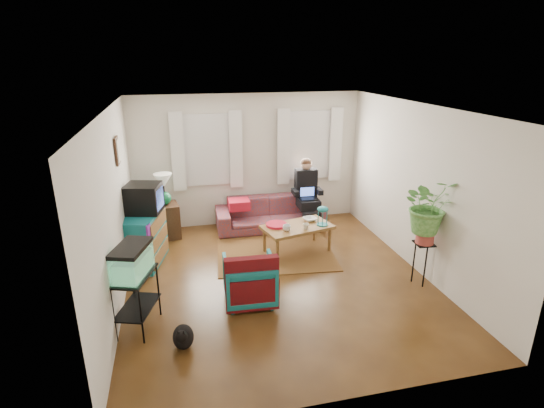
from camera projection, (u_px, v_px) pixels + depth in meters
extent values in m
cube|color=#4F2B14|center=(278.00, 279.00, 6.54)|extent=(4.50, 5.00, 0.01)
cube|color=white|center=(279.00, 108.00, 5.68)|extent=(4.50, 5.00, 0.01)
cube|color=silver|center=(248.00, 160.00, 8.41)|extent=(4.50, 0.01, 2.60)
cube|color=silver|center=(345.00, 287.00, 3.81)|extent=(4.50, 0.01, 2.60)
cube|color=silver|center=(114.00, 212.00, 5.63)|extent=(0.01, 5.00, 2.60)
cube|color=silver|center=(419.00, 189.00, 6.59)|extent=(0.01, 5.00, 2.60)
cube|color=white|center=(207.00, 150.00, 8.13)|extent=(1.08, 0.04, 1.38)
cube|color=white|center=(309.00, 145.00, 8.57)|extent=(1.08, 0.04, 1.38)
cube|color=white|center=(207.00, 151.00, 8.06)|extent=(1.36, 0.06, 1.50)
cube|color=white|center=(310.00, 146.00, 8.50)|extent=(1.36, 0.06, 1.50)
cube|color=#3D2616|center=(118.00, 151.00, 6.20)|extent=(0.04, 0.32, 0.40)
cube|color=maroon|center=(275.00, 253.00, 7.41)|extent=(2.16, 1.80, 0.01)
imported|color=brown|center=(270.00, 209.00, 8.36)|extent=(2.12, 0.90, 0.82)
cube|color=#3E2717|center=(167.00, 221.00, 7.97)|extent=(0.51, 0.51, 0.65)
cube|color=#12636F|center=(145.00, 239.00, 6.93)|extent=(0.71, 1.06, 0.87)
cube|color=black|center=(144.00, 198.00, 6.80)|extent=(0.64, 0.60, 0.46)
cube|color=black|center=(137.00, 302.00, 5.27)|extent=(0.57, 0.76, 0.75)
cube|color=#7FD899|center=(132.00, 260.00, 5.08)|extent=(0.51, 0.69, 0.40)
ellipsoid|color=black|center=(183.00, 335.00, 4.99)|extent=(0.29, 0.40, 0.32)
imported|color=#105964|center=(249.00, 278.00, 5.86)|extent=(0.72, 0.68, 0.71)
cube|color=#9E0A0A|center=(252.00, 278.00, 5.56)|extent=(0.72, 0.20, 0.59)
cube|color=olive|center=(297.00, 239.00, 7.40)|extent=(1.30, 0.91, 0.49)
imported|color=white|center=(287.00, 228.00, 7.09)|extent=(0.16, 0.16, 0.11)
imported|color=beige|center=(306.00, 226.00, 7.16)|extent=(0.13, 0.13, 0.10)
imported|color=white|center=(310.00, 219.00, 7.54)|extent=(0.28, 0.28, 0.06)
cylinder|color=#B21414|center=(277.00, 225.00, 7.31)|extent=(0.44, 0.44, 0.04)
cube|color=black|center=(421.00, 263.00, 6.34)|extent=(0.31, 0.31, 0.66)
imported|color=#599947|center=(428.00, 214.00, 6.07)|extent=(0.82, 0.73, 0.84)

